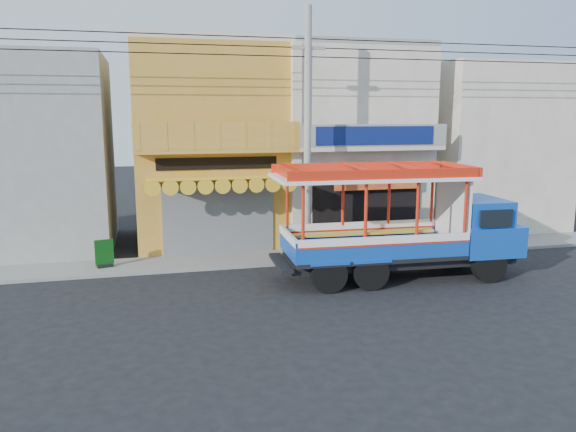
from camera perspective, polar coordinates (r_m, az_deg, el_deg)
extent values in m
plane|color=black|center=(18.00, 7.91, -7.10)|extent=(90.00, 90.00, 0.00)
cube|color=slate|center=(21.60, 3.96, -3.90)|extent=(30.00, 2.00, 0.12)
cube|color=#AF8A27|center=(24.08, -8.08, 6.98)|extent=(6.00, 6.00, 8.00)
cube|color=#595B5E|center=(21.41, -7.05, -0.41)|extent=(4.20, 0.10, 2.60)
cube|color=gold|center=(20.44, -6.90, 3.76)|extent=(5.20, 1.50, 0.31)
cube|color=#AF8A27|center=(20.75, -7.10, 6.63)|extent=(6.00, 0.70, 0.18)
cube|color=#AF8A27|center=(20.43, -7.03, 8.12)|extent=(6.00, 0.12, 0.95)
cube|color=black|center=(21.11, -7.18, 5.33)|extent=(4.50, 0.04, 0.45)
cube|color=#BBB09A|center=(24.20, -8.34, 16.77)|extent=(6.00, 6.00, 0.24)
cube|color=#BBB09A|center=(25.41, 5.61, 7.21)|extent=(6.00, 6.00, 8.00)
cube|color=black|center=(22.88, 8.02, 0.51)|extent=(4.60, 0.12, 2.80)
cube|color=orange|center=(22.54, 9.09, 3.93)|extent=(3.60, 0.05, 1.00)
cube|color=#BBB09A|center=(22.28, 8.51, 6.84)|extent=(6.00, 0.70, 0.18)
cube|color=gray|center=(21.98, 8.84, 8.09)|extent=(6.00, 0.12, 0.85)
cube|color=navy|center=(21.92, 8.91, 8.08)|extent=(4.80, 0.06, 0.70)
cube|color=gray|center=(25.53, 5.77, 16.48)|extent=(6.00, 6.00, 0.24)
cube|color=#BBB09A|center=(21.52, 0.84, 6.70)|extent=(0.35, 0.30, 8.00)
cube|color=gray|center=(24.38, -24.74, 5.72)|extent=(6.00, 6.00, 7.60)
cube|color=#BBB09A|center=(28.54, 19.06, 6.63)|extent=(6.00, 6.00, 7.60)
cylinder|color=gray|center=(20.00, 1.99, 7.86)|extent=(0.26, 0.26, 9.00)
cube|color=gray|center=(20.11, 2.05, 16.72)|extent=(1.20, 0.12, 0.12)
cylinder|color=black|center=(20.37, 4.85, 15.76)|extent=(28.00, 0.04, 0.04)
cylinder|color=black|center=(20.40, 4.87, 16.59)|extent=(28.00, 0.04, 0.04)
cylinder|color=black|center=(20.44, 4.88, 17.43)|extent=(28.00, 0.04, 0.04)
cylinder|color=black|center=(19.24, 19.75, -4.75)|extent=(1.13, 0.36, 1.11)
cylinder|color=black|center=(21.02, 16.76, -3.33)|extent=(1.13, 0.36, 1.11)
cylinder|color=black|center=(17.52, 8.41, -5.69)|extent=(1.13, 0.36, 1.11)
cylinder|color=black|center=(19.45, 6.28, -4.03)|extent=(1.13, 0.36, 1.11)
cylinder|color=black|center=(17.12, 4.17, -5.99)|extent=(1.13, 0.36, 1.11)
cylinder|color=black|center=(19.09, 2.44, -4.25)|extent=(1.13, 0.36, 1.11)
cube|color=black|center=(18.92, 11.14, -4.22)|extent=(7.56, 2.14, 0.31)
cube|color=blue|center=(20.07, 18.86, -1.96)|extent=(2.10, 2.53, 1.00)
cube|color=blue|center=(19.82, 18.59, 0.54)|extent=(1.65, 2.32, 0.84)
cube|color=black|center=(20.24, 20.49, 0.45)|extent=(0.15, 1.96, 0.61)
cube|color=black|center=(18.54, 8.53, -3.74)|extent=(5.61, 2.67, 0.13)
cube|color=blue|center=(17.37, 9.91, -3.40)|extent=(5.52, 0.31, 0.67)
cube|color=white|center=(17.31, 9.94, -2.43)|extent=(5.52, 0.32, 0.25)
cube|color=blue|center=(19.53, 7.38, -1.81)|extent=(5.52, 0.31, 0.67)
cube|color=white|center=(19.47, 7.40, -0.94)|extent=(5.52, 0.32, 0.25)
cylinder|color=red|center=(16.38, 1.54, 0.30)|extent=(0.10, 0.10, 1.78)
cylinder|color=red|center=(18.61, -0.08, 1.51)|extent=(0.10, 0.10, 1.78)
cube|color=white|center=(19.41, 16.37, 0.37)|extent=(0.18, 2.26, 2.51)
cube|color=white|center=(18.06, 8.41, 3.99)|extent=(6.29, 2.98, 0.11)
cube|color=red|center=(18.04, 8.43, 4.62)|extent=(6.07, 2.86, 0.29)
cube|color=black|center=(20.57, -18.09, -4.81)|extent=(0.59, 0.42, 0.10)
cube|color=#0C450F|center=(20.46, -18.17, -3.50)|extent=(0.63, 0.23, 0.87)
imported|color=#285B1A|center=(21.50, 6.30, -2.30)|extent=(1.33, 1.34, 1.13)
imported|color=#285B1A|center=(23.16, 14.50, -1.93)|extent=(0.64, 0.60, 0.91)
imported|color=#285B1A|center=(22.95, 13.82, -1.78)|extent=(0.66, 0.66, 1.10)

